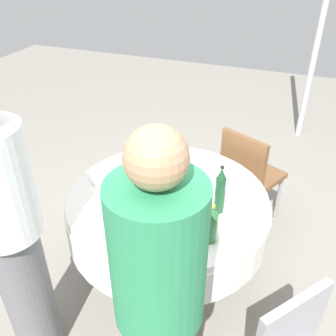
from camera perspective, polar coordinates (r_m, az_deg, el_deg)
name	(u,v)px	position (r m, az deg, el deg)	size (l,w,h in m)	color
ground_plane	(168,276)	(2.86, 0.00, -16.11)	(10.00, 10.00, 0.00)	gray
dining_table	(168,214)	(2.45, 0.00, -7.02)	(1.29, 1.29, 0.74)	white
bottle_green_right	(142,160)	(2.45, -4.03, 1.20)	(0.07, 0.07, 0.29)	#2D6B38
bottle_green_front	(211,225)	(1.99, 6.61, -8.56)	(0.07, 0.07, 0.24)	#2D6B38
bottle_dark_green_north	(220,191)	(2.16, 7.95, -3.49)	(0.06, 0.06, 0.31)	#194728
bottle_dark_green_outer	(180,157)	(2.49, 1.79, 1.73)	(0.07, 0.07, 0.28)	#194728
wine_glass_outer	(143,188)	(2.24, -3.76, -3.09)	(0.07, 0.07, 0.15)	white
wine_glass_inner	(143,216)	(2.04, -3.87, -7.34)	(0.06, 0.06, 0.14)	white
wine_glass_near	(179,200)	(2.14, 1.65, -4.83)	(0.07, 0.07, 0.15)	white
plate_mid	(106,177)	(2.54, -9.44, -1.39)	(0.22, 0.22, 0.02)	white
plate_south	(176,193)	(2.36, 1.29, -3.89)	(0.24, 0.24, 0.02)	white
plate_far	(103,211)	(2.26, -9.84, -6.43)	(0.25, 0.25, 0.02)	white
fork_front	(225,171)	(2.61, 8.68, -0.46)	(0.18, 0.02, 0.01)	silver
fork_north	(220,195)	(2.38, 7.97, -4.09)	(0.18, 0.02, 0.01)	silver
person_right	(11,236)	(2.02, -22.83, -9.58)	(0.34, 0.34, 1.68)	slate
person_front	(159,313)	(1.56, -1.35, -21.25)	(0.34, 0.34, 1.70)	#26262B
chair_left	(248,172)	(3.05, 12.13, -0.53)	(0.53, 0.53, 0.87)	brown
tent_pole_main	(322,21)	(4.52, 22.39, 20.00)	(0.07, 0.07, 2.66)	#B2B5B7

